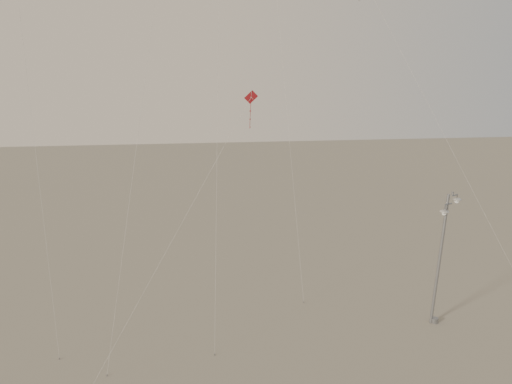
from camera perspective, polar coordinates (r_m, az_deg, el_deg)
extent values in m
cylinder|color=gray|center=(36.85, 17.42, -12.13)|extent=(0.44, 0.44, 0.30)
cylinder|color=gray|center=(35.40, 17.87, -6.51)|extent=(0.65, 0.18, 7.98)
cylinder|color=gray|center=(34.47, 19.07, -0.12)|extent=(0.14, 0.14, 0.18)
cylinder|color=gray|center=(34.71, 19.27, -0.30)|extent=(0.46, 0.32, 0.07)
cylinder|color=gray|center=(34.96, 19.46, -0.48)|extent=(0.06, 0.06, 0.30)
ellipsoid|color=beige|center=(34.99, 19.45, -0.72)|extent=(0.52, 0.52, 0.18)
cylinder|color=gray|center=(34.38, 18.68, -1.16)|extent=(0.57, 0.32, 0.07)
cylinder|color=gray|center=(34.20, 18.34, -1.56)|extent=(0.06, 0.06, 0.40)
ellipsoid|color=beige|center=(34.25, 18.31, -1.88)|extent=(0.52, 0.52, 0.18)
cylinder|color=beige|center=(32.06, -21.93, 10.63)|extent=(1.96, 5.31, 29.18)
cylinder|color=gray|center=(33.20, -19.06, -15.46)|extent=(0.06, 0.06, 0.10)
cylinder|color=beige|center=(27.89, -11.13, 10.22)|extent=(4.85, 2.71, 28.38)
cylinder|color=gray|center=(31.04, -14.69, -17.31)|extent=(0.06, 0.06, 0.10)
cylinder|color=gray|center=(31.95, -4.16, -15.90)|extent=(0.06, 0.06, 0.10)
cube|color=maroon|center=(30.00, -0.49, 9.47)|extent=(0.74, 0.16, 0.72)
cylinder|color=maroon|center=(30.23, -0.58, 7.62)|extent=(0.07, 0.21, 1.35)
cylinder|color=beige|center=(28.30, -8.46, -4.97)|extent=(8.64, 5.72, 13.56)
cylinder|color=beige|center=(38.00, 18.55, 4.88)|extent=(7.86, 12.60, 20.83)
cylinder|color=beige|center=(41.96, 3.00, 9.19)|extent=(0.12, 14.95, 24.99)
cylinder|color=gray|center=(37.93, 4.79, -10.92)|extent=(0.06, 0.06, 0.10)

